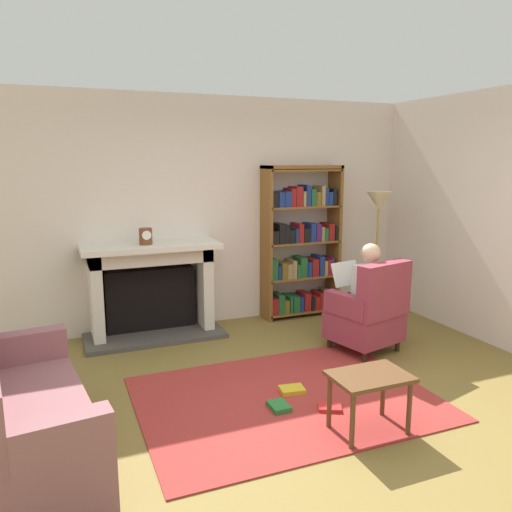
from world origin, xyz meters
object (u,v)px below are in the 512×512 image
at_px(fireplace, 151,286).
at_px(side_table, 370,384).
at_px(seated_reader, 362,291).
at_px(armchair_reading, 370,312).
at_px(mantel_clock, 146,236).
at_px(bookshelf, 301,244).
at_px(floor_lamp, 379,212).
at_px(sofa_floral, 21,416).

distance_m(fireplace, side_table, 2.90).
bearing_deg(seated_reader, armchair_reading, 90.00).
height_order(fireplace, mantel_clock, mantel_clock).
xyz_separation_m(fireplace, seated_reader, (1.95, -1.25, 0.05)).
xyz_separation_m(mantel_clock, armchair_reading, (2.03, -1.26, -0.73)).
xyz_separation_m(fireplace, bookshelf, (1.89, 0.03, 0.36)).
height_order(fireplace, floor_lamp, floor_lamp).
xyz_separation_m(mantel_clock, sofa_floral, (-1.19, -2.04, -0.83)).
bearing_deg(bookshelf, fireplace, -179.00).
xyz_separation_m(mantel_clock, seated_reader, (2.00, -1.15, -0.53)).
relative_size(seated_reader, side_table, 2.04).
xyz_separation_m(sofa_floral, side_table, (2.31, -0.55, 0.06)).
distance_m(bookshelf, side_table, 2.90).
bearing_deg(mantel_clock, fireplace, 60.58).
relative_size(armchair_reading, floor_lamp, 0.61).
bearing_deg(fireplace, armchair_reading, -34.67).
bearing_deg(sofa_floral, armchair_reading, -83.64).
xyz_separation_m(fireplace, floor_lamp, (2.69, -0.45, 0.78)).
xyz_separation_m(bookshelf, sofa_floral, (-3.15, -2.18, -0.61)).
bearing_deg(fireplace, mantel_clock, -119.42).
bearing_deg(floor_lamp, seated_reader, -132.93).
relative_size(mantel_clock, sofa_floral, 0.10).
bearing_deg(mantel_clock, seated_reader, -29.86).
bearing_deg(fireplace, side_table, -68.52).
bearing_deg(seated_reader, fireplace, -47.21).
relative_size(fireplace, seated_reader, 1.34).
distance_m(fireplace, sofa_floral, 2.50).
xyz_separation_m(armchair_reading, side_table, (-0.92, -1.33, -0.05)).
relative_size(bookshelf, sofa_floral, 1.07).
height_order(fireplace, side_table, fireplace).
bearing_deg(bookshelf, mantel_clock, -176.03).
distance_m(mantel_clock, seated_reader, 2.37).
xyz_separation_m(bookshelf, seated_reader, (0.05, -1.29, -0.30)).
relative_size(armchair_reading, sofa_floral, 0.55).
xyz_separation_m(mantel_clock, side_table, (1.12, -2.59, -0.78)).
height_order(bookshelf, sofa_floral, bookshelf).
bearing_deg(sofa_floral, bookshelf, -62.51).
xyz_separation_m(fireplace, armchair_reading, (1.98, -1.37, -0.14)).
distance_m(mantel_clock, floor_lamp, 2.78).
xyz_separation_m(bookshelf, floor_lamp, (0.80, -0.48, 0.42)).
height_order(bookshelf, floor_lamp, bookshelf).
bearing_deg(bookshelf, floor_lamp, -31.05).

